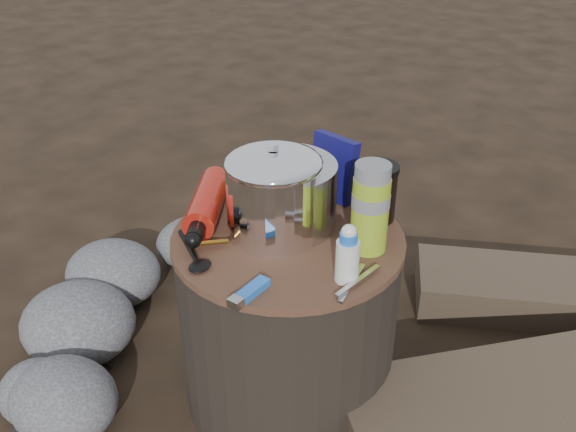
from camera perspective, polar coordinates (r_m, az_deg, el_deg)
The scene contains 14 objects.
ground at distance 1.54m, azimuth 0.00°, elevation -15.61°, with size 60.00×60.00×0.00m, color black.
stump at distance 1.39m, azimuth 0.00°, elevation -9.41°, with size 0.47×0.47×0.43m, color black.
rock_ring at distance 1.70m, azimuth -11.48°, elevation -7.07°, with size 0.41×0.89×0.18m, color #545458, non-canonical shape.
foil_windscreen at distance 1.27m, azimuth -0.57°, elevation 1.97°, with size 0.22×0.22×0.14m, color silver.
camping_pot at distance 1.23m, azimuth -1.32°, elevation 2.15°, with size 0.19×0.19×0.19m, color white.
fuel_bottle at distance 1.33m, azimuth -7.40°, elevation 1.23°, with size 0.07×0.27×0.07m, color red, non-canonical shape.
thermos at distance 1.19m, azimuth 7.52°, elevation 0.70°, with size 0.07×0.07×0.18m, color #8BAC21.
travel_mug at distance 1.31m, azimuth 8.12°, elevation 2.13°, with size 0.08×0.08×0.12m, color black.
stuff_sack at distance 1.41m, azimuth -0.49°, elevation 4.32°, with size 0.16×0.13×0.11m, color #C4970B.
food_pouch at distance 1.38m, azimuth 4.17°, elevation 4.43°, with size 0.11×0.03×0.14m, color #0E0D52.
lighter at distance 1.11m, azimuth -3.25°, elevation -6.70°, with size 0.02×0.09×0.02m, color blue.
pot_grabber at distance 1.13m, azimuth 5.86°, elevation -5.98°, with size 0.03×0.12×0.01m, color #B6B6BB, non-canonical shape.
spork at distance 1.23m, azimuth -9.01°, elevation -2.83°, with size 0.03×0.15×0.01m, color black, non-canonical shape.
squeeze_bottle at distance 1.12m, azimuth 5.46°, elevation -3.68°, with size 0.04×0.04×0.10m, color silver.
Camera 1 is at (0.55, -0.92, 1.11)m, focal length 38.96 mm.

